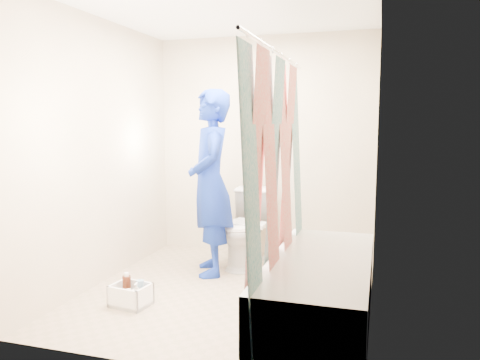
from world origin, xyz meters
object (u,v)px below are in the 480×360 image
(toilet, at_px, (246,228))
(plumber, at_px, (210,183))
(bathtub, at_px, (320,290))
(cleaning_caddy, at_px, (132,296))

(toilet, distance_m, plumber, 0.66)
(bathtub, bearing_deg, plumber, 142.60)
(cleaning_caddy, bearing_deg, plumber, 79.51)
(bathtub, bearing_deg, cleaning_caddy, -177.01)
(bathtub, distance_m, toilet, 1.54)
(bathtub, height_order, plumber, plumber)
(toilet, relative_size, plumber, 0.44)
(bathtub, relative_size, cleaning_caddy, 5.43)
(plumber, relative_size, cleaning_caddy, 5.54)
(toilet, bearing_deg, cleaning_caddy, -110.92)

